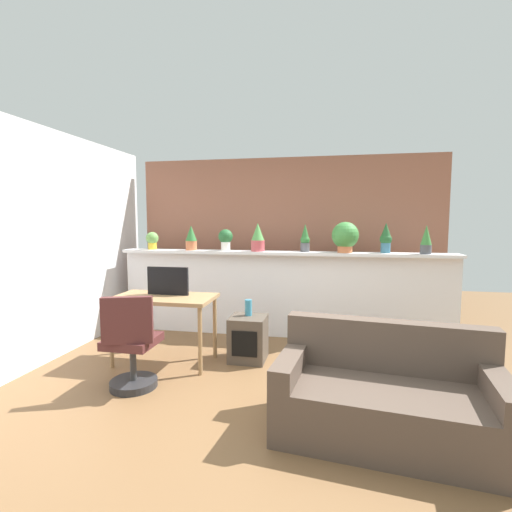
% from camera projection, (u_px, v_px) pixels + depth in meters
% --- Properties ---
extents(ground_plane, '(12.00, 12.00, 0.00)m').
position_uv_depth(ground_plane, '(251.00, 406.00, 3.18)').
color(ground_plane, brown).
extents(divider_wall, '(4.47, 0.16, 1.13)m').
position_uv_depth(divider_wall, '(281.00, 295.00, 5.08)').
color(divider_wall, silver).
rests_on(divider_wall, ground).
extents(plant_shelf, '(4.47, 0.31, 0.04)m').
position_uv_depth(plant_shelf, '(281.00, 253.00, 4.99)').
color(plant_shelf, silver).
rests_on(plant_shelf, divider_wall).
extents(brick_wall_behind, '(4.47, 0.10, 2.50)m').
position_uv_depth(brick_wall_behind, '(286.00, 242.00, 5.60)').
color(brick_wall_behind, '#935B47').
rests_on(brick_wall_behind, ground).
extents(side_wall_left, '(0.12, 4.40, 2.60)m').
position_uv_depth(side_wall_left, '(28.00, 247.00, 3.92)').
color(side_wall_left, silver).
rests_on(side_wall_left, ground).
extents(potted_plant_0, '(0.18, 0.18, 0.25)m').
position_uv_depth(potted_plant_0, '(152.00, 240.00, 5.32)').
color(potted_plant_0, gold).
rests_on(potted_plant_0, plant_shelf).
extents(potted_plant_1, '(0.16, 0.16, 0.34)m').
position_uv_depth(potted_plant_1, '(191.00, 238.00, 5.18)').
color(potted_plant_1, '#C66B42').
rests_on(potted_plant_1, plant_shelf).
extents(potted_plant_2, '(0.20, 0.20, 0.29)m').
position_uv_depth(potted_plant_2, '(226.00, 238.00, 5.13)').
color(potted_plant_2, silver).
rests_on(potted_plant_2, plant_shelf).
extents(potted_plant_3, '(0.18, 0.18, 0.38)m').
position_uv_depth(potted_plant_3, '(258.00, 237.00, 5.00)').
color(potted_plant_3, '#B7474C').
rests_on(potted_plant_3, plant_shelf).
extents(potted_plant_4, '(0.12, 0.12, 0.37)m').
position_uv_depth(potted_plant_4, '(305.00, 239.00, 4.93)').
color(potted_plant_4, '#4C4C51').
rests_on(potted_plant_4, plant_shelf).
extents(potted_plant_5, '(0.34, 0.34, 0.40)m').
position_uv_depth(potted_plant_5, '(345.00, 236.00, 4.78)').
color(potted_plant_5, '#C66B42').
rests_on(potted_plant_5, plant_shelf).
extents(potted_plant_6, '(0.15, 0.15, 0.39)m').
position_uv_depth(potted_plant_6, '(386.00, 238.00, 4.74)').
color(potted_plant_6, '#386B84').
rests_on(potted_plant_6, plant_shelf).
extents(potted_plant_7, '(0.13, 0.13, 0.36)m').
position_uv_depth(potted_plant_7, '(426.00, 240.00, 4.59)').
color(potted_plant_7, '#4C4C51').
rests_on(potted_plant_7, plant_shelf).
extents(desk, '(1.10, 0.60, 0.75)m').
position_uv_depth(desk, '(164.00, 304.00, 4.10)').
color(desk, '#99754C').
rests_on(desk, ground).
extents(tv_monitor, '(0.47, 0.04, 0.31)m').
position_uv_depth(tv_monitor, '(168.00, 281.00, 4.16)').
color(tv_monitor, black).
rests_on(tv_monitor, desk).
extents(office_chair, '(0.50, 0.50, 0.91)m').
position_uv_depth(office_chair, '(131.00, 349.00, 3.45)').
color(office_chair, '#262628').
rests_on(office_chair, ground).
extents(side_cube_shelf, '(0.40, 0.41, 0.50)m').
position_uv_depth(side_cube_shelf, '(248.00, 338.00, 4.21)').
color(side_cube_shelf, '#4C4238').
rests_on(side_cube_shelf, ground).
extents(vase_on_shelf, '(0.08, 0.08, 0.18)m').
position_uv_depth(vase_on_shelf, '(248.00, 308.00, 4.23)').
color(vase_on_shelf, teal).
rests_on(vase_on_shelf, side_cube_shelf).
extents(couch, '(1.64, 0.95, 0.80)m').
position_uv_depth(couch, '(386.00, 399.00, 2.72)').
color(couch, brown).
rests_on(couch, ground).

